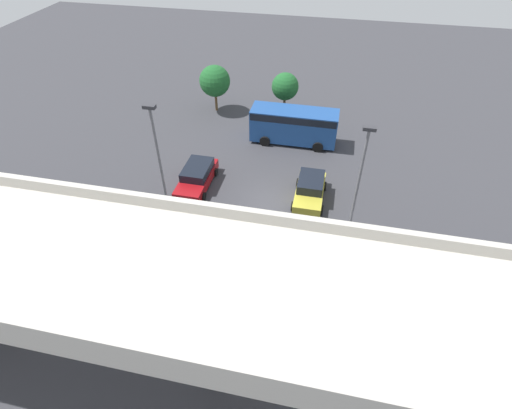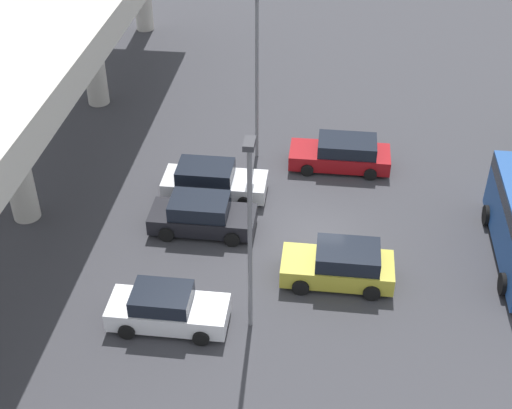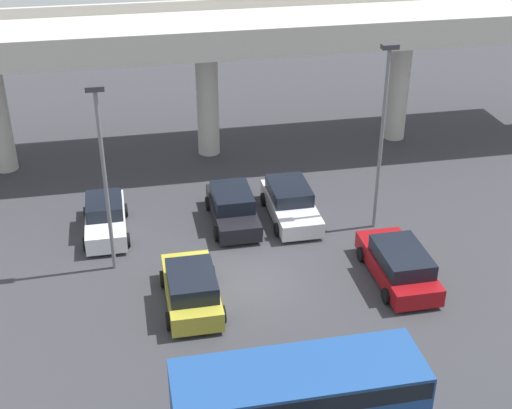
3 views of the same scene
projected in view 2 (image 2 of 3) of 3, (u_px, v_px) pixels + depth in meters
ground_plane at (314, 237)px, 30.60m from camera, size 93.15×93.15×0.00m
parked_car_0 at (167, 309)px, 26.05m from camera, size 2.00×4.40×1.56m
parked_car_1 at (340, 265)px, 27.95m from camera, size 2.18×4.40×1.63m
parked_car_2 at (202, 215)px, 30.62m from camera, size 2.13×4.54×1.59m
parked_car_3 at (212, 181)px, 32.84m from camera, size 2.18×4.77×1.52m
parked_car_4 at (342, 154)px, 34.70m from camera, size 2.22×4.87×1.53m
lamp_post_near_aisle at (257, 65)px, 33.03m from camera, size 0.70×0.35×8.48m
lamp_post_mid_lot at (250, 226)px, 23.68m from camera, size 0.70×0.35×7.92m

